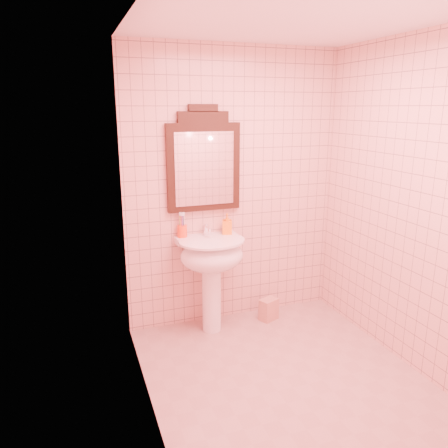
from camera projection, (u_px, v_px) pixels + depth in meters
name	position (u px, v px, depth m)	size (l,w,h in m)	color
floor	(284.00, 377.00, 3.30)	(2.20, 2.20, 0.00)	tan
back_wall	(233.00, 189.00, 3.97)	(2.00, 0.02, 2.50)	beige
pedestal_sink	(212.00, 262.00, 3.82)	(0.58, 0.58, 0.86)	white
faucet	(207.00, 229.00, 3.88)	(0.04, 0.16, 0.11)	white
mirror	(204.00, 163.00, 3.79)	(0.66, 0.06, 0.92)	black
toothbrush_cup	(182.00, 231.00, 3.84)	(0.09, 0.09, 0.20)	#FF3D15
soap_dispenser	(227.00, 224.00, 3.93)	(0.08, 0.09, 0.19)	orange
towel	(269.00, 309.00, 4.17)	(0.17, 0.11, 0.21)	tan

